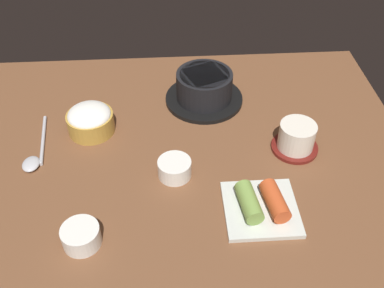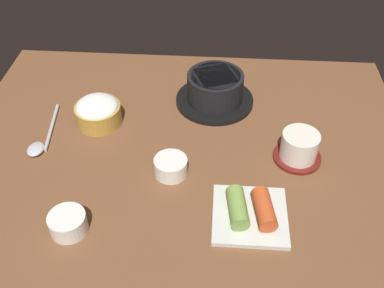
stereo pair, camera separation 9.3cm
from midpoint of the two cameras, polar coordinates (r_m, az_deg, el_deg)
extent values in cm
cube|color=brown|center=(97.46, 1.65, -1.01)|extent=(100.00, 76.00, 2.00)
cylinder|color=black|center=(109.66, 5.37, 5.56)|extent=(19.00, 19.00, 1.04)
cylinder|color=black|center=(107.38, 5.50, 7.22)|extent=(13.54, 13.54, 6.75)
cylinder|color=#D15619|center=(105.64, 5.61, 8.58)|extent=(11.92, 11.92, 0.60)
cylinder|color=#B78C38|center=(103.28, -9.46, 3.67)|extent=(10.50, 10.50, 4.57)
ellipsoid|color=white|center=(101.89, -9.60, 4.68)|extent=(9.66, 9.66, 3.67)
cylinder|color=maroon|center=(97.79, 16.06, -1.76)|extent=(10.14, 10.14, 0.80)
cylinder|color=silver|center=(95.60, 16.43, -0.33)|extent=(7.79, 7.79, 5.82)
cylinder|color=#C6D18C|center=(93.92, 16.73, 0.84)|extent=(6.62, 6.62, 0.40)
cylinder|color=white|center=(89.93, 0.21, -3.06)|extent=(6.86, 6.86, 3.72)
cylinder|color=#386B2D|center=(88.82, 0.21, -2.35)|extent=(5.62, 5.62, 0.50)
cube|color=silver|center=(84.72, 10.64, -9.24)|extent=(13.87, 13.87, 1.00)
cylinder|color=#7A9E47|center=(82.71, 9.15, -8.25)|extent=(4.49, 8.70, 3.41)
cylinder|color=#C64C23|center=(83.40, 12.50, -8.34)|extent=(4.66, 8.75, 3.41)
cylinder|color=white|center=(82.42, -12.58, -10.10)|extent=(6.85, 6.85, 3.78)
cylinder|color=#B73323|center=(81.19, -12.75, -9.41)|extent=(5.62, 5.62, 0.50)
cylinder|color=#B7B7BC|center=(105.13, -15.25, 2.07)|extent=(2.76, 16.03, 0.80)
ellipsoid|color=#B7B7BC|center=(99.71, -17.02, -0.74)|extent=(3.60, 4.68, 1.26)
camera|label=1|loc=(0.05, -87.13, 2.62)|focal=41.37mm
camera|label=2|loc=(0.05, 92.87, -2.62)|focal=41.37mm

